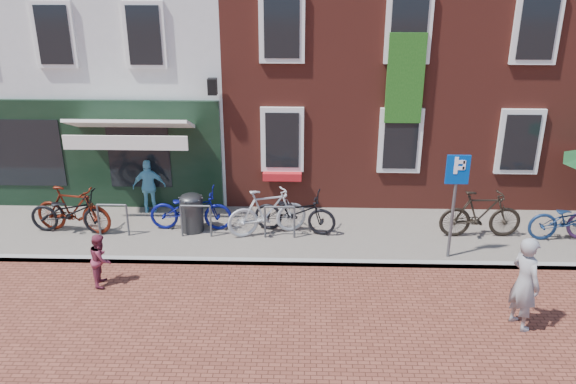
{
  "coord_description": "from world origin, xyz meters",
  "views": [
    {
      "loc": [
        1.1,
        -11.88,
        6.72
      ],
      "look_at": [
        0.72,
        0.54,
        1.56
      ],
      "focal_mm": 37.98,
      "sensor_mm": 36.0,
      "label": 1
    }
  ],
  "objects_px": {
    "bicycle_1": "(73,210)",
    "bicycle_5": "(481,214)",
    "bicycle_2": "(191,209)",
    "bicycle_6": "(572,220)",
    "woman": "(525,283)",
    "bicycle_4": "(295,212)",
    "boy": "(101,259)",
    "bicycle_0": "(70,212)",
    "cafe_person": "(149,186)",
    "bicycle_3": "(267,212)",
    "litter_bin": "(192,210)",
    "parking_sign": "(455,188)"
  },
  "relations": [
    {
      "from": "bicycle_2",
      "to": "woman",
      "type": "bearing_deg",
      "value": -118.88
    },
    {
      "from": "boy",
      "to": "bicycle_4",
      "type": "bearing_deg",
      "value": -67.04
    },
    {
      "from": "bicycle_0",
      "to": "bicycle_2",
      "type": "distance_m",
      "value": 2.9
    },
    {
      "from": "parking_sign",
      "to": "bicycle_6",
      "type": "height_order",
      "value": "parking_sign"
    },
    {
      "from": "bicycle_5",
      "to": "litter_bin",
      "type": "bearing_deg",
      "value": 87.03
    },
    {
      "from": "boy",
      "to": "bicycle_3",
      "type": "height_order",
      "value": "bicycle_3"
    },
    {
      "from": "bicycle_1",
      "to": "bicycle_5",
      "type": "xyz_separation_m",
      "value": [
        9.79,
        0.04,
        0.0
      ]
    },
    {
      "from": "woman",
      "to": "cafe_person",
      "type": "distance_m",
      "value": 9.35
    },
    {
      "from": "bicycle_1",
      "to": "bicycle_5",
      "type": "bearing_deg",
      "value": -79.89
    },
    {
      "from": "litter_bin",
      "to": "bicycle_1",
      "type": "relative_size",
      "value": 0.53
    },
    {
      "from": "cafe_person",
      "to": "bicycle_6",
      "type": "bearing_deg",
      "value": 163.96
    },
    {
      "from": "parking_sign",
      "to": "bicycle_6",
      "type": "distance_m",
      "value": 3.38
    },
    {
      "from": "litter_bin",
      "to": "boy",
      "type": "xyz_separation_m",
      "value": [
        -1.48,
        -2.39,
        -0.06
      ]
    },
    {
      "from": "bicycle_6",
      "to": "bicycle_4",
      "type": "bearing_deg",
      "value": 88.39
    },
    {
      "from": "bicycle_5",
      "to": "cafe_person",
      "type": "bearing_deg",
      "value": 79.82
    },
    {
      "from": "bicycle_6",
      "to": "cafe_person",
      "type": "bearing_deg",
      "value": 83.24
    },
    {
      "from": "woman",
      "to": "bicycle_5",
      "type": "xyz_separation_m",
      "value": [
        0.14,
        3.52,
        -0.23
      ]
    },
    {
      "from": "boy",
      "to": "bicycle_5",
      "type": "height_order",
      "value": "bicycle_5"
    },
    {
      "from": "litter_bin",
      "to": "woman",
      "type": "relative_size",
      "value": 0.56
    },
    {
      "from": "cafe_person",
      "to": "bicycle_6",
      "type": "height_order",
      "value": "cafe_person"
    },
    {
      "from": "litter_bin",
      "to": "bicycle_5",
      "type": "distance_m",
      "value": 6.94
    },
    {
      "from": "litter_bin",
      "to": "bicycle_5",
      "type": "height_order",
      "value": "bicycle_5"
    },
    {
      "from": "bicycle_5",
      "to": "bicycle_6",
      "type": "distance_m",
      "value": 2.11
    },
    {
      "from": "bicycle_3",
      "to": "bicycle_4",
      "type": "relative_size",
      "value": 0.97
    },
    {
      "from": "bicycle_2",
      "to": "bicycle_5",
      "type": "height_order",
      "value": "bicycle_5"
    },
    {
      "from": "bicycle_4",
      "to": "bicycle_5",
      "type": "xyz_separation_m",
      "value": [
        4.42,
        -0.12,
        0.06
      ]
    },
    {
      "from": "bicycle_4",
      "to": "bicycle_6",
      "type": "bearing_deg",
      "value": -81.1
    },
    {
      "from": "bicycle_2",
      "to": "cafe_person",
      "type": "bearing_deg",
      "value": 51.35
    },
    {
      "from": "bicycle_0",
      "to": "bicycle_3",
      "type": "bearing_deg",
      "value": -85.57
    },
    {
      "from": "woman",
      "to": "bicycle_2",
      "type": "height_order",
      "value": "woman"
    },
    {
      "from": "litter_bin",
      "to": "bicycle_4",
      "type": "distance_m",
      "value": 2.52
    },
    {
      "from": "bicycle_0",
      "to": "bicycle_6",
      "type": "xyz_separation_m",
      "value": [
        11.97,
        -0.07,
        0.0
      ]
    },
    {
      "from": "litter_bin",
      "to": "bicycle_3",
      "type": "xyz_separation_m",
      "value": [
        1.85,
        -0.16,
        0.05
      ]
    },
    {
      "from": "bicycle_2",
      "to": "bicycle_6",
      "type": "distance_m",
      "value": 9.09
    },
    {
      "from": "bicycle_0",
      "to": "bicycle_4",
      "type": "relative_size",
      "value": 1.0
    },
    {
      "from": "woman",
      "to": "bicycle_0",
      "type": "distance_m",
      "value": 10.32
    },
    {
      "from": "bicycle_2",
      "to": "bicycle_6",
      "type": "bearing_deg",
      "value": -92.3
    },
    {
      "from": "woman",
      "to": "bicycle_3",
      "type": "xyz_separation_m",
      "value": [
        -4.94,
        3.49,
        -0.23
      ]
    },
    {
      "from": "woman",
      "to": "bicycle_2",
      "type": "relative_size",
      "value": 0.91
    },
    {
      "from": "boy",
      "to": "bicycle_5",
      "type": "relative_size",
      "value": 0.59
    },
    {
      "from": "bicycle_1",
      "to": "bicycle_2",
      "type": "bearing_deg",
      "value": -75.16
    },
    {
      "from": "bicycle_0",
      "to": "bicycle_2",
      "type": "bearing_deg",
      "value": -80.69
    },
    {
      "from": "parking_sign",
      "to": "cafe_person",
      "type": "bearing_deg",
      "value": 162.92
    },
    {
      "from": "woman",
      "to": "bicycle_4",
      "type": "bearing_deg",
      "value": 26.64
    },
    {
      "from": "bicycle_4",
      "to": "bicycle_6",
      "type": "height_order",
      "value": "same"
    },
    {
      "from": "bicycle_0",
      "to": "cafe_person",
      "type": "bearing_deg",
      "value": -48.52
    },
    {
      "from": "boy",
      "to": "bicycle_0",
      "type": "xyz_separation_m",
      "value": [
        -1.44,
        2.2,
        0.06
      ]
    },
    {
      "from": "bicycle_2",
      "to": "bicycle_3",
      "type": "height_order",
      "value": "bicycle_3"
    },
    {
      "from": "boy",
      "to": "bicycle_4",
      "type": "height_order",
      "value": "bicycle_4"
    },
    {
      "from": "woman",
      "to": "bicycle_1",
      "type": "xyz_separation_m",
      "value": [
        -9.65,
        3.49,
        -0.23
      ]
    }
  ]
}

